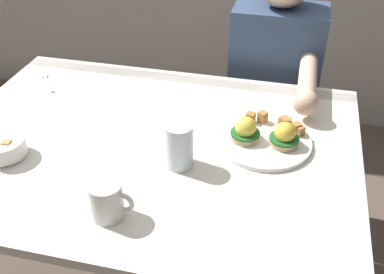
{
  "coord_description": "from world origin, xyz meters",
  "views": [
    {
      "loc": [
        0.38,
        -1.03,
        1.52
      ],
      "look_at": [
        0.13,
        0.0,
        0.78
      ],
      "focal_mm": 43.43,
      "sensor_mm": 36.0,
      "label": 1
    }
  ],
  "objects_px": {
    "coffee_mug": "(106,199)",
    "fork": "(47,81)",
    "dining_table": "(150,171)",
    "water_glass_near": "(179,148)",
    "diner_person": "(274,85)",
    "fruit_bowl": "(4,148)",
    "eggs_benedict_plate": "(265,137)"
  },
  "relations": [
    {
      "from": "fork",
      "to": "water_glass_near",
      "type": "height_order",
      "value": "water_glass_near"
    },
    {
      "from": "eggs_benedict_plate",
      "to": "coffee_mug",
      "type": "height_order",
      "value": "coffee_mug"
    },
    {
      "from": "fruit_bowl",
      "to": "diner_person",
      "type": "xyz_separation_m",
      "value": [
        0.67,
        0.76,
        -0.12
      ]
    },
    {
      "from": "water_glass_near",
      "to": "diner_person",
      "type": "bearing_deg",
      "value": 73.67
    },
    {
      "from": "dining_table",
      "to": "fork",
      "type": "distance_m",
      "value": 0.55
    },
    {
      "from": "fork",
      "to": "water_glass_near",
      "type": "bearing_deg",
      "value": -30.96
    },
    {
      "from": "dining_table",
      "to": "fork",
      "type": "height_order",
      "value": "fork"
    },
    {
      "from": "eggs_benedict_plate",
      "to": "fork",
      "type": "relative_size",
      "value": 2.08
    },
    {
      "from": "coffee_mug",
      "to": "dining_table",
      "type": "bearing_deg",
      "value": 90.05
    },
    {
      "from": "dining_table",
      "to": "eggs_benedict_plate",
      "type": "bearing_deg",
      "value": 12.48
    },
    {
      "from": "dining_table",
      "to": "fork",
      "type": "relative_size",
      "value": 9.24
    },
    {
      "from": "fruit_bowl",
      "to": "fork",
      "type": "distance_m",
      "value": 0.44
    },
    {
      "from": "dining_table",
      "to": "diner_person",
      "type": "bearing_deg",
      "value": 62.41
    },
    {
      "from": "eggs_benedict_plate",
      "to": "water_glass_near",
      "type": "height_order",
      "value": "water_glass_near"
    },
    {
      "from": "coffee_mug",
      "to": "fruit_bowl",
      "type": "bearing_deg",
      "value": 157.69
    },
    {
      "from": "fork",
      "to": "water_glass_near",
      "type": "xyz_separation_m",
      "value": [
        0.58,
        -0.35,
        0.05
      ]
    },
    {
      "from": "coffee_mug",
      "to": "fork",
      "type": "xyz_separation_m",
      "value": [
        -0.46,
        0.57,
        -0.05
      ]
    },
    {
      "from": "fruit_bowl",
      "to": "water_glass_near",
      "type": "xyz_separation_m",
      "value": [
        0.48,
        0.08,
        0.03
      ]
    },
    {
      "from": "diner_person",
      "to": "fork",
      "type": "bearing_deg",
      "value": -156.78
    },
    {
      "from": "coffee_mug",
      "to": "diner_person",
      "type": "bearing_deg",
      "value": 70.89
    },
    {
      "from": "dining_table",
      "to": "water_glass_near",
      "type": "distance_m",
      "value": 0.21
    },
    {
      "from": "fruit_bowl",
      "to": "water_glass_near",
      "type": "height_order",
      "value": "water_glass_near"
    },
    {
      "from": "dining_table",
      "to": "water_glass_near",
      "type": "xyz_separation_m",
      "value": [
        0.11,
        -0.08,
        0.16
      ]
    },
    {
      "from": "diner_person",
      "to": "water_glass_near",
      "type": "bearing_deg",
      "value": -106.33
    },
    {
      "from": "dining_table",
      "to": "eggs_benedict_plate",
      "type": "relative_size",
      "value": 4.44
    },
    {
      "from": "coffee_mug",
      "to": "fork",
      "type": "distance_m",
      "value": 0.74
    },
    {
      "from": "coffee_mug",
      "to": "water_glass_near",
      "type": "distance_m",
      "value": 0.25
    },
    {
      "from": "eggs_benedict_plate",
      "to": "fork",
      "type": "bearing_deg",
      "value": 166.17
    },
    {
      "from": "coffee_mug",
      "to": "diner_person",
      "type": "height_order",
      "value": "diner_person"
    },
    {
      "from": "fruit_bowl",
      "to": "diner_person",
      "type": "distance_m",
      "value": 1.02
    },
    {
      "from": "eggs_benedict_plate",
      "to": "water_glass_near",
      "type": "distance_m",
      "value": 0.26
    },
    {
      "from": "dining_table",
      "to": "coffee_mug",
      "type": "xyz_separation_m",
      "value": [
        0.0,
        -0.3,
        0.16
      ]
    }
  ]
}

